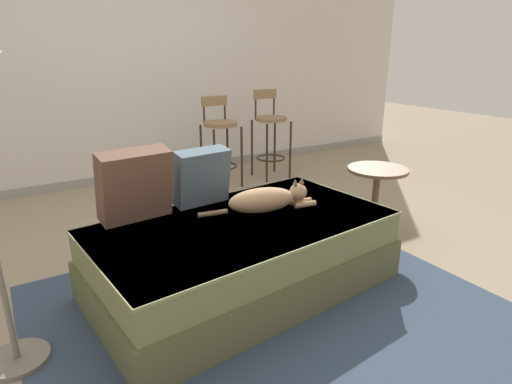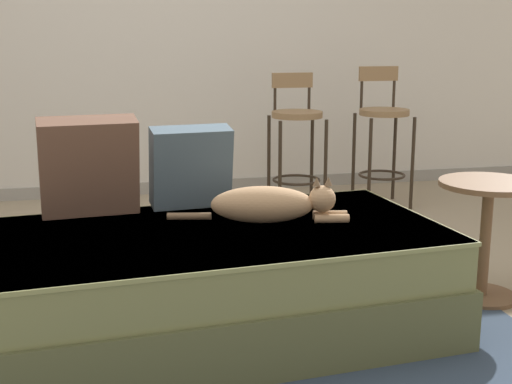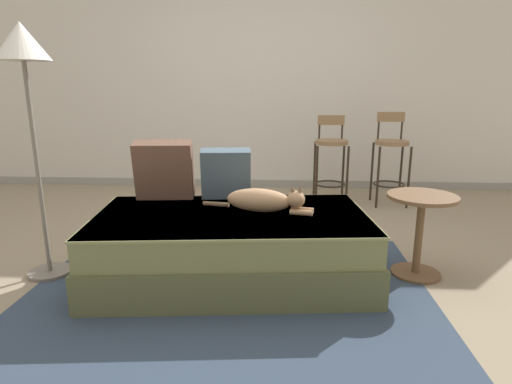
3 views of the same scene
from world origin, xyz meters
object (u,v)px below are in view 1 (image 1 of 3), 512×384
Objects in this scene: throw_pillow_middle at (201,177)px; couch at (243,254)px; bar_stool_near_window at (220,136)px; side_table at (376,193)px; throw_pillow_corner at (135,185)px; cat at (266,199)px; bar_stool_by_doorway at (270,130)px.

couch is at bearing -78.03° from throw_pillow_middle.
bar_stool_near_window is 1.68× the size of side_table.
bar_stool_near_window reaches higher than throw_pillow_corner.
throw_pillow_corner is at bearing -130.60° from bar_stool_near_window.
bar_stool_by_doorway is (1.25, 1.84, 0.02)m from cat.
couch is 1.91× the size of bar_stool_by_doorway.
side_table is (1.73, -0.22, -0.29)m from throw_pillow_corner.
throw_pillow_corner is (-0.51, 0.34, 0.43)m from couch.
bar_stool_by_doorway is (1.53, 1.52, -0.09)m from throw_pillow_middle.
cat is (0.71, -0.28, -0.14)m from throw_pillow_corner.
bar_stool_by_doorway is 1.75× the size of side_table.
cat is at bearing -48.93° from throw_pillow_middle.
throw_pillow_middle is 0.50× the size of cat.
couch is at bearing -113.53° from bar_stool_near_window.
couch is 2.41m from bar_stool_by_doorway.
bar_stool_near_window is at bearing 71.17° from cat.
throw_pillow_middle is at bearing -135.07° from bar_stool_by_doorway.
throw_pillow_corner is 2.51m from bar_stool_by_doorway.
throw_pillow_corner is at bearing -174.47° from throw_pillow_middle.
cat is (0.20, 0.06, 0.29)m from couch.
bar_stool_near_window is at bearing 49.40° from throw_pillow_corner.
bar_stool_by_doorway is (1.45, 1.90, 0.31)m from couch.
couch is 2.49× the size of cat.
couch is 0.55m from throw_pillow_middle.
throw_pillow_middle is (-0.08, 0.38, 0.40)m from couch.
bar_stool_by_doorway is at bearing 52.75° from couch.
throw_pillow_middle is at bearing 131.07° from cat.
throw_pillow_corner is at bearing 146.68° from couch.
bar_stool_by_doorway is at bearing 55.93° from cat.
bar_stool_near_window is at bearing 102.19° from side_table.
bar_stool_by_doorway is 1.81m from side_table.
cat is 1.34× the size of side_table.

